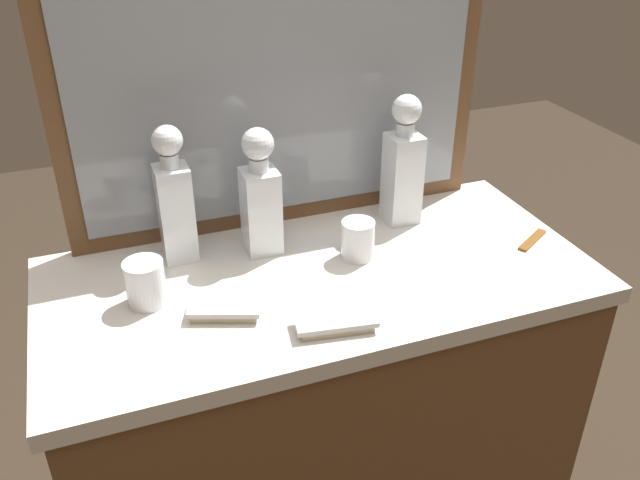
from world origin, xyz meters
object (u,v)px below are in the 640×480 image
object	(u,v)px
crystal_tumbler_far_right	(146,285)
crystal_decanter_far_left	(175,207)
silver_brush_far_right	(336,323)
crystal_tumbler_rear	(358,241)
tortoiseshell_comb	(532,240)
crystal_decanter_right	(261,203)
crystal_decanter_rear	(403,172)
silver_brush_front	(225,310)

from	to	relation	value
crystal_tumbler_far_right	crystal_decanter_far_left	bearing A→B (deg)	58.27
crystal_decanter_far_left	silver_brush_far_right	xyz separation A→B (m)	(0.22, -0.35, -0.11)
crystal_tumbler_rear	tortoiseshell_comb	xyz separation A→B (m)	(0.40, -0.08, -0.04)
crystal_decanter_right	crystal_tumbler_rear	size ratio (longest dim) A/B	3.30
crystal_decanter_rear	crystal_tumbler_rear	bearing A→B (deg)	-143.05
crystal_tumbler_far_right	silver_brush_far_right	bearing A→B (deg)	-33.15
crystal_decanter_right	crystal_tumbler_rear	distance (m)	0.23
crystal_decanter_far_left	silver_brush_front	distance (m)	0.27
silver_brush_front	tortoiseshell_comb	size ratio (longest dim) A/B	1.40
silver_brush_front	tortoiseshell_comb	world-z (taller)	silver_brush_front
crystal_decanter_right	crystal_decanter_far_left	xyz separation A→B (m)	(-0.18, 0.03, 0.01)
crystal_decanter_far_left	crystal_tumbler_rear	bearing A→B (deg)	-20.22
crystal_decanter_rear	silver_brush_far_right	distance (m)	0.47
crystal_decanter_right	crystal_decanter_rear	bearing A→B (deg)	3.35
crystal_decanter_rear	crystal_decanter_far_left	distance (m)	0.53
crystal_decanter_rear	tortoiseshell_comb	bearing A→B (deg)	-39.99
crystal_decanter_far_left	silver_brush_far_right	world-z (taller)	crystal_decanter_far_left
crystal_decanter_rear	crystal_decanter_far_left	world-z (taller)	crystal_decanter_rear
crystal_tumbler_far_right	tortoiseshell_comb	distance (m)	0.86
silver_brush_far_right	crystal_decanter_far_left	bearing A→B (deg)	122.27
crystal_tumbler_far_right	crystal_tumbler_rear	xyz separation A→B (m)	(0.45, 0.01, -0.00)
crystal_tumbler_far_right	silver_brush_front	size ratio (longest dim) A/B	0.61
crystal_decanter_rear	crystal_decanter_far_left	xyz separation A→B (m)	(-0.53, 0.01, -0.00)
crystal_decanter_rear	tortoiseshell_comb	xyz separation A→B (m)	(0.24, -0.20, -0.12)
silver_brush_front	tortoiseshell_comb	bearing A→B (deg)	2.48
crystal_decanter_rear	silver_brush_far_right	world-z (taller)	crystal_decanter_rear
crystal_tumbler_far_right	crystal_tumbler_rear	bearing A→B (deg)	1.87
crystal_tumbler_far_right	tortoiseshell_comb	xyz separation A→B (m)	(0.86, -0.06, -0.04)
silver_brush_far_right	tortoiseshell_comb	bearing A→B (deg)	14.92
crystal_tumbler_rear	silver_brush_front	world-z (taller)	crystal_tumbler_rear
crystal_decanter_rear	crystal_decanter_right	bearing A→B (deg)	-176.65
tortoiseshell_comb	crystal_decanter_far_left	bearing A→B (deg)	164.59
silver_brush_front	silver_brush_far_right	bearing A→B (deg)	-31.56
crystal_decanter_rear	crystal_decanter_far_left	size ratio (longest dim) A/B	1.02
crystal_tumbler_far_right	tortoiseshell_comb	size ratio (longest dim) A/B	0.86
crystal_decanter_right	crystal_tumbler_far_right	distance (m)	0.30
crystal_decanter_far_left	tortoiseshell_comb	size ratio (longest dim) A/B	2.82
silver_brush_far_right	tortoiseshell_comb	xyz separation A→B (m)	(0.54, 0.14, -0.01)
silver_brush_far_right	tortoiseshell_comb	size ratio (longest dim) A/B	1.48
silver_brush_far_right	silver_brush_front	bearing A→B (deg)	148.44
crystal_decanter_rear	silver_brush_far_right	bearing A→B (deg)	-131.30
crystal_decanter_right	silver_brush_front	world-z (taller)	crystal_decanter_right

